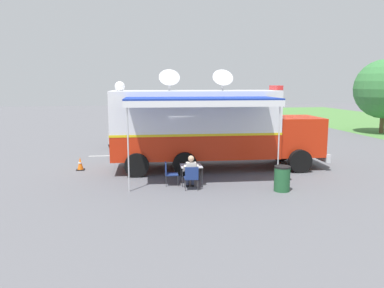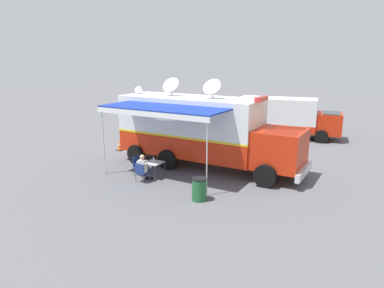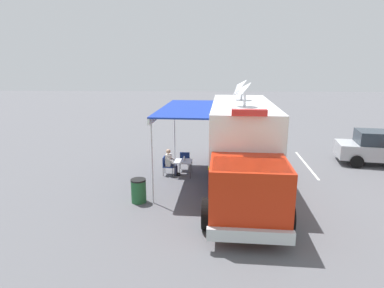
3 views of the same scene
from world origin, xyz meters
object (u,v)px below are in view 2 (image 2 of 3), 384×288
object	(u,v)px
command_truck	(203,129)
seated_responder	(144,167)
water_bottle	(154,160)
trash_bin	(199,189)
folding_chair_at_table	(141,171)
folding_chair_beside_table	(138,164)
traffic_cone	(120,146)
support_truck	(285,117)
folding_table	(153,163)
car_behind_truck	(202,121)

from	to	relation	value
command_truck	seated_responder	size ratio (longest dim) A/B	7.69
water_bottle	trash_bin	world-z (taller)	water_bottle
folding_chair_at_table	folding_chair_beside_table	distance (m)	1.08
traffic_cone	support_truck	world-z (taller)	support_truck
seated_responder	command_truck	bearing A→B (deg)	155.20
folding_table	support_truck	world-z (taller)	support_truck
seated_responder	water_bottle	bearing A→B (deg)	171.01
folding_table	support_truck	size ratio (longest dim) A/B	0.12
command_truck	seated_responder	bearing A→B (deg)	-24.80
water_bottle	seated_responder	xyz separation A→B (m)	(0.66, -0.10, -0.18)
traffic_cone	seated_responder	bearing A→B (deg)	48.71
trash_bin	support_truck	xyz separation A→B (m)	(-12.79, 0.50, 0.93)
folding_chair_at_table	command_truck	bearing A→B (deg)	156.29
folding_chair_at_table	seated_responder	distance (m)	0.23
car_behind_truck	support_truck	bearing A→B (deg)	102.10
seated_responder	folding_chair_at_table	bearing A→B (deg)	-3.40
trash_bin	water_bottle	bearing A→B (deg)	-116.62
folding_chair_at_table	support_truck	world-z (taller)	support_truck
folding_table	folding_chair_beside_table	bearing A→B (deg)	-90.62
folding_table	folding_chair_at_table	xyz separation A→B (m)	(0.80, -0.13, -0.16)
trash_bin	traffic_cone	xyz separation A→B (m)	(-4.68, -7.49, -0.18)
trash_bin	support_truck	bearing A→B (deg)	177.76
command_truck	folding_chair_beside_table	size ratio (longest dim) A/B	11.06
folding_table	water_bottle	bearing A→B (deg)	-164.99
water_bottle	folding_chair_at_table	size ratio (longest dim) A/B	0.26
folding_table	seated_responder	world-z (taller)	seated_responder
folding_chair_at_table	folding_chair_beside_table	world-z (taller)	same
command_truck	traffic_cone	world-z (taller)	command_truck
folding_table	folding_chair_beside_table	xyz separation A→B (m)	(-0.01, -0.85, -0.16)
folding_table	command_truck	bearing A→B (deg)	152.15
traffic_cone	support_truck	xyz separation A→B (m)	(-8.11, 7.99, 1.11)
folding_chair_beside_table	seated_responder	bearing A→B (deg)	49.77
trash_bin	car_behind_truck	bearing A→B (deg)	-155.70
support_truck	seated_responder	bearing A→B (deg)	-17.06
water_bottle	traffic_cone	bearing A→B (deg)	-125.36
water_bottle	folding_chair_at_table	xyz separation A→B (m)	(0.85, -0.12, -0.32)
command_truck	support_truck	distance (m)	9.09
support_truck	folding_chair_beside_table	bearing A→B (deg)	-21.24
folding_table	traffic_cone	bearing A→B (deg)	-125.68
folding_chair_beside_table	car_behind_truck	bearing A→B (deg)	-172.47
command_truck	car_behind_truck	bearing A→B (deg)	-155.18
folding_chair_at_table	seated_responder	xyz separation A→B (m)	(-0.19, 0.01, 0.14)
command_truck	car_behind_truck	distance (m)	8.41
folding_table	seated_responder	bearing A→B (deg)	-10.80
folding_chair_at_table	folding_chair_beside_table	size ratio (longest dim) A/B	1.00
folding_chair_at_table	support_truck	size ratio (longest dim) A/B	0.12
seated_responder	trash_bin	bearing A→B (deg)	74.55
folding_table	traffic_cone	world-z (taller)	folding_table
seated_responder	car_behind_truck	bearing A→B (deg)	-169.07
traffic_cone	support_truck	size ratio (longest dim) A/B	0.08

